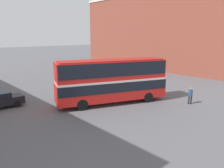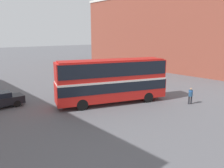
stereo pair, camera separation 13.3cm
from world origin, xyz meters
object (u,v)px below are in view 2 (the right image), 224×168
at_px(double_decker_bus, 112,79).
at_px(parked_car_kerb_near, 0,100).
at_px(pedestrian_foreground, 191,94).
at_px(parked_car_kerb_far, 91,73).

relative_size(double_decker_bus, parked_car_kerb_near, 2.71).
distance_m(double_decker_bus, pedestrian_foreground, 8.25).
bearing_deg(pedestrian_foreground, parked_car_kerb_near, -94.07).
height_order(parked_car_kerb_near, parked_car_kerb_far, parked_car_kerb_far).
distance_m(pedestrian_foreground, parked_car_kerb_far, 18.09).
distance_m(pedestrian_foreground, parked_car_kerb_near, 19.09).
relative_size(pedestrian_foreground, parked_car_kerb_far, 0.38).
bearing_deg(parked_car_kerb_near, parked_car_kerb_far, 25.10).
distance_m(double_decker_bus, parked_car_kerb_far, 14.10).
bearing_deg(parked_car_kerb_far, pedestrian_foreground, -95.37).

